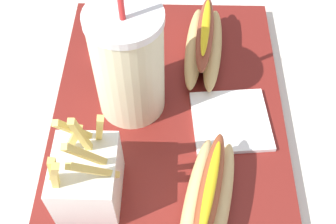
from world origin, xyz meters
TOP-DOWN VIEW (x-y plane):
  - ground_plane at (0.00, 0.00)m, footprint 2.40×2.40m
  - food_tray at (0.00, 0.00)m, footprint 0.50×0.32m
  - soda_cup at (-0.04, -0.05)m, footprint 0.09×0.09m
  - fries_basket at (0.10, -0.09)m, footprint 0.09×0.08m
  - hot_dog_1 at (0.12, 0.05)m, footprint 0.18×0.09m
  - hot_dog_2 at (-0.13, 0.05)m, footprint 0.17×0.07m
  - ketchup_cup_1 at (-0.21, -0.09)m, footprint 0.03×0.03m
  - ketchup_cup_2 at (-0.13, -0.11)m, footprint 0.04×0.04m
  - napkin_stack at (-0.01, 0.09)m, footprint 0.11×0.11m

SIDE VIEW (x-z plane):
  - ground_plane at x=0.00m, z-range -0.02..0.00m
  - food_tray at x=0.00m, z-range 0.00..0.02m
  - napkin_stack at x=-0.01m, z-range 0.02..0.03m
  - ketchup_cup_2 at x=-0.13m, z-range 0.02..0.04m
  - ketchup_cup_1 at x=-0.21m, z-range 0.02..0.04m
  - hot_dog_1 at x=0.12m, z-range 0.01..0.08m
  - hot_dog_2 at x=-0.13m, z-range 0.01..0.08m
  - fries_basket at x=0.10m, z-range -0.01..0.14m
  - soda_cup at x=-0.04m, z-range -0.01..0.22m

